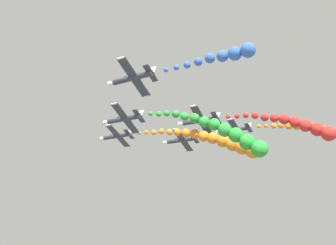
{
  "coord_description": "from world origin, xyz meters",
  "views": [
    {
      "loc": [
        -76.14,
        -50.22,
        98.28
      ],
      "look_at": [
        0.0,
        0.0,
        122.08
      ],
      "focal_mm": 41.59,
      "sensor_mm": 36.0,
      "label": 1
    }
  ],
  "objects_px": {
    "airplane_lead": "(117,136)",
    "airplane_right_inner": "(181,140)",
    "airplane_trailing": "(235,130)",
    "airplane_right_outer": "(132,78)",
    "airplane_left_outer": "(200,121)",
    "airplane_left_inner": "(124,119)"
  },
  "relations": [
    {
      "from": "airplane_lead",
      "to": "airplane_right_inner",
      "type": "relative_size",
      "value": 1.0
    },
    {
      "from": "airplane_trailing",
      "to": "airplane_right_outer",
      "type": "bearing_deg",
      "value": -179.02
    },
    {
      "from": "airplane_left_outer",
      "to": "airplane_right_outer",
      "type": "xyz_separation_m",
      "value": [
        -24.25,
        0.77,
        2.87
      ]
    },
    {
      "from": "airplane_lead",
      "to": "airplane_left_outer",
      "type": "xyz_separation_m",
      "value": [
        -0.25,
        -25.38,
        0.49
      ]
    },
    {
      "from": "airplane_left_inner",
      "to": "airplane_right_inner",
      "type": "height_order",
      "value": "airplane_left_inner"
    },
    {
      "from": "airplane_right_inner",
      "to": "airplane_trailing",
      "type": "relative_size",
      "value": 1.0
    },
    {
      "from": "airplane_right_inner",
      "to": "airplane_right_outer",
      "type": "distance_m",
      "value": 37.92
    },
    {
      "from": "airplane_left_outer",
      "to": "airplane_trailing",
      "type": "distance_m",
      "value": 23.67
    },
    {
      "from": "airplane_left_inner",
      "to": "airplane_trailing",
      "type": "relative_size",
      "value": 1.0
    },
    {
      "from": "airplane_right_outer",
      "to": "airplane_trailing",
      "type": "bearing_deg",
      "value": 0.98
    },
    {
      "from": "airplane_trailing",
      "to": "airplane_left_outer",
      "type": "bearing_deg",
      "value": -176.14
    },
    {
      "from": "airplane_left_outer",
      "to": "airplane_trailing",
      "type": "xyz_separation_m",
      "value": [
        23.46,
        1.58,
        2.77
      ]
    },
    {
      "from": "airplane_lead",
      "to": "airplane_trailing",
      "type": "height_order",
      "value": "airplane_trailing"
    },
    {
      "from": "airplane_right_outer",
      "to": "airplane_trailing",
      "type": "relative_size",
      "value": 1.0
    },
    {
      "from": "airplane_right_outer",
      "to": "airplane_trailing",
      "type": "distance_m",
      "value": 47.71
    },
    {
      "from": "airplane_right_inner",
      "to": "airplane_trailing",
      "type": "xyz_separation_m",
      "value": [
        11.77,
        -10.64,
        3.88
      ]
    },
    {
      "from": "airplane_left_inner",
      "to": "airplane_right_inner",
      "type": "distance_m",
      "value": 25.08
    },
    {
      "from": "airplane_right_outer",
      "to": "airplane_left_inner",
      "type": "bearing_deg",
      "value": 45.01
    },
    {
      "from": "airplane_trailing",
      "to": "airplane_lead",
      "type": "bearing_deg",
      "value": 134.28
    },
    {
      "from": "airplane_left_outer",
      "to": "airplane_lead",
      "type": "bearing_deg",
      "value": 89.45
    },
    {
      "from": "airplane_lead",
      "to": "airplane_right_inner",
      "type": "bearing_deg",
      "value": -49.01
    },
    {
      "from": "airplane_right_inner",
      "to": "airplane_right_outer",
      "type": "height_order",
      "value": "airplane_right_outer"
    }
  ]
}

